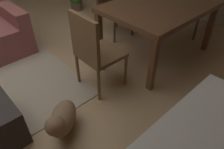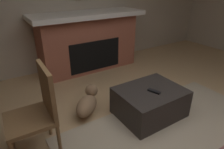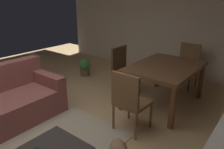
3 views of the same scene
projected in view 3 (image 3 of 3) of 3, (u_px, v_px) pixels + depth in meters
floor at (36, 141)px, 2.97m from camera, size 9.18×9.18×0.00m
wall_right_window_side at (165, 17)px, 5.30m from camera, size 0.12×6.29×2.78m
dining_table at (165, 70)px, 3.78m from camera, size 1.44×1.04×0.74m
dining_chair_west at (129, 99)px, 3.01m from camera, size 0.45×0.45×0.93m
dining_chair_east at (187, 63)px, 4.64m from camera, size 0.46×0.46×0.93m
dining_chair_north at (123, 67)px, 4.36m from camera, size 0.46×0.46×0.93m
potted_plant at (85, 67)px, 5.32m from camera, size 0.29×0.29×0.44m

